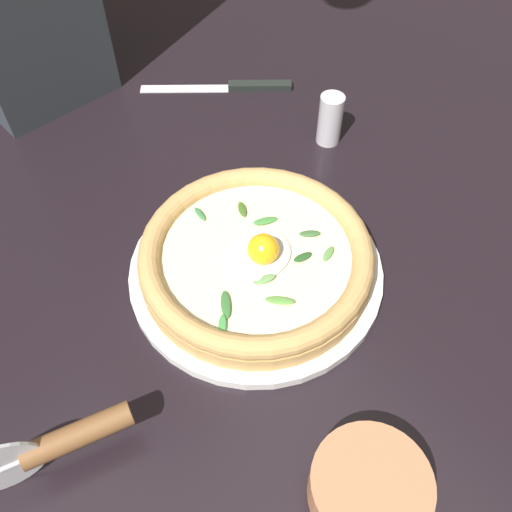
# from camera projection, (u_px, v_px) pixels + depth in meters

# --- Properties ---
(ground_plane) EXTENTS (2.40, 2.40, 0.03)m
(ground_plane) POSITION_uv_depth(u_px,v_px,m) (216.00, 284.00, 0.63)
(ground_plane) COLOR black
(ground_plane) RESTS_ON ground
(pizza_plate) EXTENTS (0.28, 0.28, 0.01)m
(pizza_plate) POSITION_uv_depth(u_px,v_px,m) (256.00, 270.00, 0.61)
(pizza_plate) COLOR white
(pizza_plate) RESTS_ON ground
(pizza) EXTENTS (0.25, 0.25, 0.06)m
(pizza) POSITION_uv_depth(u_px,v_px,m) (256.00, 257.00, 0.59)
(pizza) COLOR tan
(pizza) RESTS_ON pizza_plate
(side_bowl) EXTENTS (0.10, 0.10, 0.04)m
(side_bowl) POSITION_uv_depth(u_px,v_px,m) (369.00, 488.00, 0.46)
(side_bowl) COLOR #BB7952
(side_bowl) RESTS_ON ground
(pizza_cutter) EXTENTS (0.15, 0.05, 0.08)m
(pizza_cutter) POSITION_uv_depth(u_px,v_px,m) (54.00, 445.00, 0.46)
(pizza_cutter) COLOR silver
(pizza_cutter) RESTS_ON ground
(table_knife) EXTENTS (0.18, 0.16, 0.01)m
(table_knife) POSITION_uv_depth(u_px,v_px,m) (239.00, 87.00, 0.82)
(table_knife) COLOR silver
(table_knife) RESTS_ON ground
(pepper_shaker) EXTENTS (0.03, 0.03, 0.07)m
(pepper_shaker) POSITION_uv_depth(u_px,v_px,m) (330.00, 119.00, 0.73)
(pepper_shaker) COLOR silver
(pepper_shaker) RESTS_ON ground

